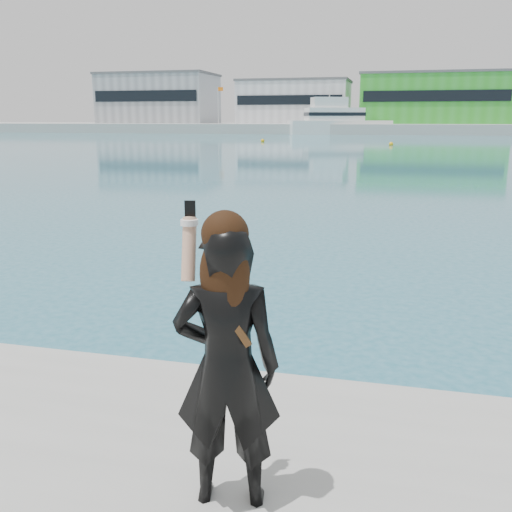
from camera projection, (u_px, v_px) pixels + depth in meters
The scene contains 11 objects.
ground at pixel (169, 506), 4.65m from camera, with size 500.00×500.00×0.00m, color #1A6477.
far_quay at pixel (393, 128), 127.05m from camera, with size 320.00×40.00×2.00m, color #9E9E99.
warehouse_grey_left at pixel (159, 98), 136.44m from camera, with size 26.52×16.36×11.50m.
warehouse_white at pixel (295, 102), 128.95m from camera, with size 24.48×15.35×9.50m.
warehouse_green at pixel (433, 98), 121.80m from camera, with size 30.60×16.36×10.50m.
flagpole_left at pixel (218, 102), 126.14m from camera, with size 1.28×0.16×8.00m.
flagpole_right at pixel (509, 100), 112.08m from camera, with size 1.28×0.16×8.00m.
motor_yacht at pixel (337, 121), 113.51m from camera, with size 20.81×12.64×9.41m.
buoy_near at pixel (391, 145), 67.14m from camera, with size 0.50×0.50×0.50m, color #FFB70D.
buoy_far at pixel (263, 142), 77.28m from camera, with size 0.50×0.50×0.50m, color #FFB70D.
woman at pixel (227, 359), 3.30m from camera, with size 0.70×0.53×1.82m.
Camera 1 is at (1.67, -3.75, 3.08)m, focal length 40.00 mm.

